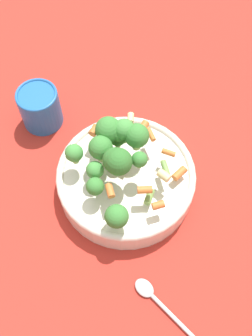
% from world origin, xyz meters
% --- Properties ---
extents(ground_plane, '(3.00, 3.00, 0.00)m').
position_xyz_m(ground_plane, '(0.00, 0.00, 0.00)').
color(ground_plane, '#B72D23').
extents(bowl, '(0.26, 0.26, 0.05)m').
position_xyz_m(bowl, '(0.00, 0.00, 0.03)').
color(bowl, silver).
rests_on(bowl, ground_plane).
extents(pasta_salad, '(0.21, 0.20, 0.09)m').
position_xyz_m(pasta_salad, '(0.00, -0.02, 0.11)').
color(pasta_salad, '#8CB766').
rests_on(pasta_salad, bowl).
extents(cup, '(0.08, 0.08, 0.09)m').
position_xyz_m(cup, '(-0.02, -0.23, 0.04)').
color(cup, '#2366B2').
rests_on(cup, ground_plane).
extents(spoon, '(0.04, 0.18, 0.01)m').
position_xyz_m(spoon, '(0.14, 0.18, 0.01)').
color(spoon, silver).
rests_on(spoon, ground_plane).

